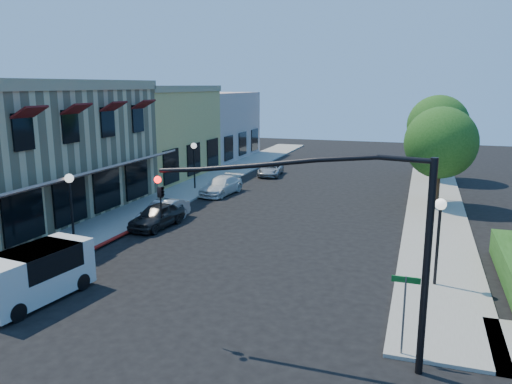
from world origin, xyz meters
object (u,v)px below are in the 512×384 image
(signal_mast_arm, at_px, (346,224))
(parked_car_d, at_px, (271,169))
(street_tree_b, at_px, (438,125))
(lamppost_left_far, at_px, (194,154))
(street_name_sign, at_px, (404,303))
(white_van, at_px, (32,272))
(parked_car_b, at_px, (164,212))
(parked_car_a, at_px, (157,216))
(lamppost_right_far, at_px, (434,161))
(street_tree_a, at_px, (441,143))
(lamppost_left_near, at_px, (70,191))
(lamppost_right_near, at_px, (439,220))
(parked_car_c, at_px, (221,186))

(signal_mast_arm, xyz_separation_m, parked_car_d, (-10.66, 28.14, -3.54))
(street_tree_b, bearing_deg, lamppost_left_far, -149.97)
(street_name_sign, distance_m, lamppost_left_far, 25.48)
(signal_mast_arm, xyz_separation_m, white_van, (-11.36, 0.46, -2.98))
(signal_mast_arm, bearing_deg, parked_car_b, 136.34)
(lamppost_left_far, xyz_separation_m, parked_car_a, (2.43, -10.00, -2.07))
(street_name_sign, distance_m, parked_car_b, 17.48)
(parked_car_d, bearing_deg, lamppost_right_far, -29.82)
(parked_car_d, bearing_deg, street_tree_b, 3.00)
(signal_mast_arm, bearing_deg, lamppost_left_far, 125.00)
(parked_car_b, bearing_deg, lamppost_left_far, 108.00)
(street_tree_b, height_order, lamppost_right_far, street_tree_b)
(parked_car_b, bearing_deg, white_van, -82.74)
(street_tree_a, relative_size, white_van, 1.43)
(lamppost_left_near, distance_m, lamppost_left_far, 14.00)
(street_tree_b, relative_size, parked_car_d, 1.77)
(parked_car_a, distance_m, parked_car_d, 17.68)
(street_name_sign, bearing_deg, lamppost_right_near, 80.22)
(lamppost_left_far, distance_m, parked_car_c, 3.41)
(parked_car_c, bearing_deg, parked_car_d, 88.87)
(street_name_sign, bearing_deg, parked_car_d, 114.15)
(parked_car_c, height_order, parked_car_d, parked_car_c)
(street_tree_b, bearing_deg, street_tree_a, -90.00)
(lamppost_right_far, distance_m, parked_car_d, 14.61)
(lamppost_left_far, xyz_separation_m, parked_car_d, (3.70, 7.63, -2.18))
(parked_car_d, bearing_deg, signal_mast_arm, -76.12)
(parked_car_b, distance_m, parked_car_d, 16.69)
(street_tree_b, relative_size, lamppost_left_near, 1.97)
(lamppost_left_far, relative_size, white_van, 0.79)
(street_tree_a, bearing_deg, lamppost_right_far, 98.53)
(signal_mast_arm, height_order, parked_car_d, signal_mast_arm)
(lamppost_left_far, distance_m, lamppost_right_far, 17.12)
(parked_car_a, bearing_deg, white_van, -81.51)
(lamppost_right_near, bearing_deg, street_tree_a, 88.77)
(street_tree_b, height_order, parked_car_b, street_tree_b)
(parked_car_a, xyz_separation_m, parked_car_b, (-0.13, 1.00, -0.03))
(white_van, distance_m, parked_car_a, 10.07)
(street_tree_a, distance_m, signal_mast_arm, 20.71)
(lamppost_right_far, distance_m, parked_car_c, 14.90)
(street_name_sign, height_order, lamppost_right_near, lamppost_right_near)
(white_van, relative_size, parked_car_a, 1.16)
(street_tree_a, xyz_separation_m, signal_mast_arm, (-2.94, -20.50, -0.11))
(street_tree_a, relative_size, parked_car_c, 1.48)
(street_tree_b, bearing_deg, parked_car_a, -126.63)
(parked_car_d, bearing_deg, parked_car_b, -101.68)
(lamppost_right_far, height_order, parked_car_c, lamppost_right_far)
(street_tree_a, distance_m, lamppost_right_far, 2.49)
(white_van, bearing_deg, signal_mast_arm, -2.31)
(street_tree_a, bearing_deg, parked_car_d, 150.69)
(white_van, relative_size, parked_car_d, 1.14)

